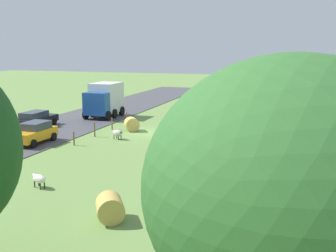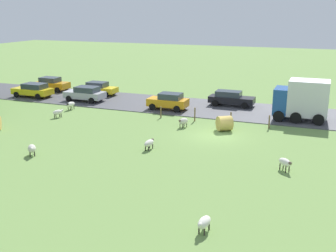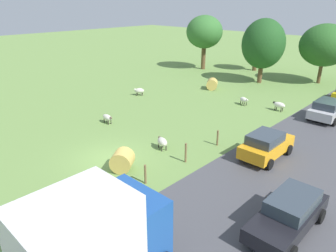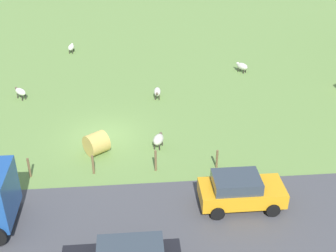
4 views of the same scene
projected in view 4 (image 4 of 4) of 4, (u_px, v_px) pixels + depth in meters
The scene contains 13 objects.
ground_plane at pixel (104, 137), 26.13m from camera, with size 160.00×160.00×0.00m, color #6B8E47.
road_strip at pixel (95, 245), 18.48m from camera, with size 8.00×80.00×0.06m, color #47474C.
sheep_0 at pixel (158, 139), 24.86m from camera, with size 1.10×0.85×0.79m.
sheep_1 at pixel (71, 47), 38.15m from camera, with size 1.14×0.57×0.72m.
sheep_3 at pixel (20, 92), 30.24m from camera, with size 1.05×1.04×0.78m.
sheep_4 at pixel (242, 66), 34.35m from camera, with size 1.07×1.01×0.76m.
sheep_6 at pixel (157, 92), 30.37m from camera, with size 1.24×0.54×0.71m.
hay_bale_1 at pixel (96, 143), 24.33m from camera, with size 1.21×1.21×1.11m, color tan.
fence_post_0 at pixel (29, 168), 22.40m from camera, with size 0.12×0.12×1.12m, color brown.
fence_post_1 at pixel (93, 165), 22.65m from camera, with size 0.12×0.12×1.09m, color brown.
fence_post_2 at pixel (156, 161), 22.86m from camera, with size 0.12×0.12×1.22m, color brown.
fence_post_3 at pixel (217, 159), 23.14m from camera, with size 0.12×0.12×1.06m, color brown.
car_7 at pixel (240, 190), 20.25m from camera, with size 1.99×3.89×1.62m.
Camera 4 is at (22.59, 1.89, 13.55)m, focal length 47.12 mm.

